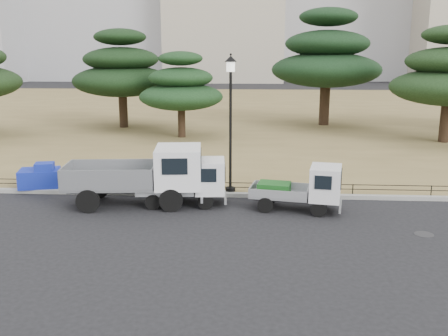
# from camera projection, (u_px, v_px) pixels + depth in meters

# --- Properties ---
(ground) EXTENTS (220.00, 220.00, 0.00)m
(ground) POSITION_uv_depth(u_px,v_px,m) (220.00, 218.00, 17.20)
(ground) COLOR black
(lawn) EXTENTS (120.00, 56.00, 0.15)m
(lawn) POSITION_uv_depth(u_px,v_px,m) (244.00, 112.00, 46.92)
(lawn) COLOR olive
(lawn) RESTS_ON ground
(curb) EXTENTS (120.00, 0.25, 0.16)m
(curb) POSITION_uv_depth(u_px,v_px,m) (225.00, 195.00, 19.71)
(curb) COLOR gray
(curb) RESTS_ON ground
(truck_large) EXTENTS (5.16, 2.48, 2.17)m
(truck_large) POSITION_uv_depth(u_px,v_px,m) (143.00, 173.00, 18.44)
(truck_large) COLOR black
(truck_large) RESTS_ON ground
(truck_kei_front) EXTENTS (3.33, 1.63, 1.71)m
(truck_kei_front) POSITION_uv_depth(u_px,v_px,m) (189.00, 182.00, 18.53)
(truck_kei_front) COLOR black
(truck_kei_front) RESTS_ON ground
(truck_kei_rear) EXTENTS (3.36, 1.88, 1.66)m
(truck_kei_rear) POSITION_uv_depth(u_px,v_px,m) (303.00, 188.00, 17.84)
(truck_kei_rear) COLOR black
(truck_kei_rear) RESTS_ON ground
(street_lamp) EXTENTS (0.47, 0.47, 5.29)m
(street_lamp) POSITION_uv_depth(u_px,v_px,m) (231.00, 101.00, 19.16)
(street_lamp) COLOR black
(street_lamp) RESTS_ON lawn
(pipe_fence) EXTENTS (38.00, 0.04, 0.40)m
(pipe_fence) POSITION_uv_depth(u_px,v_px,m) (225.00, 185.00, 19.78)
(pipe_fence) COLOR black
(pipe_fence) RESTS_ON lawn
(tarp_pile) EXTENTS (1.80, 1.50, 1.04)m
(tarp_pile) POSITION_uv_depth(u_px,v_px,m) (40.00, 177.00, 20.52)
(tarp_pile) COLOR #172AB3
(tarp_pile) RESTS_ON lawn
(manhole) EXTENTS (0.60, 0.60, 0.01)m
(manhole) POSITION_uv_depth(u_px,v_px,m) (424.00, 234.00, 15.62)
(manhole) COLOR #2D2D30
(manhole) RESTS_ON ground
(pine_west_near) EXTENTS (7.07, 7.07, 7.07)m
(pine_west_near) POSITION_uv_depth(u_px,v_px,m) (122.00, 71.00, 36.01)
(pine_west_near) COLOR black
(pine_west_near) RESTS_ON lawn
(pine_center_left) EXTENTS (5.40, 5.40, 5.49)m
(pine_center_left) POSITION_uv_depth(u_px,v_px,m) (181.00, 88.00, 31.97)
(pine_center_left) COLOR black
(pine_center_left) RESTS_ON lawn
(pine_center_right) EXTENTS (8.12, 8.12, 8.61)m
(pine_center_right) POSITION_uv_depth(u_px,v_px,m) (327.00, 58.00, 37.01)
(pine_center_right) COLOR black
(pine_center_right) RESTS_ON lawn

